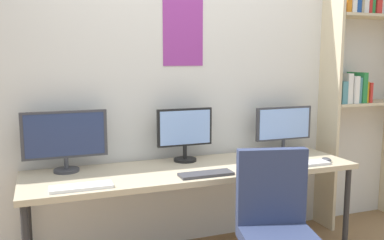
# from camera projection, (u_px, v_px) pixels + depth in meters

# --- Properties ---
(wall_back) EXTENTS (4.85, 0.11, 2.60)m
(wall_back) POSITION_uv_depth(u_px,v_px,m) (176.00, 88.00, 3.40)
(wall_back) COLOR silver
(wall_back) RESTS_ON ground_plane
(desk) EXTENTS (2.45, 0.68, 0.74)m
(desk) POSITION_uv_depth(u_px,v_px,m) (194.00, 174.00, 3.10)
(desk) COLOR tan
(desk) RESTS_ON ground_plane
(bookshelf) EXTENTS (0.83, 0.28, 2.21)m
(bookshelf) POSITION_uv_depth(u_px,v_px,m) (360.00, 78.00, 3.80)
(bookshelf) COLOR beige
(bookshelf) RESTS_ON ground_plane
(monitor_left) EXTENTS (0.59, 0.18, 0.44)m
(monitor_left) POSITION_uv_depth(u_px,v_px,m) (65.00, 138.00, 2.95)
(monitor_left) COLOR #38383D
(monitor_left) RESTS_ON desk
(monitor_center) EXTENTS (0.45, 0.18, 0.42)m
(monitor_center) POSITION_uv_depth(u_px,v_px,m) (185.00, 132.00, 3.26)
(monitor_center) COLOR black
(monitor_center) RESTS_ON desk
(monitor_right) EXTENTS (0.52, 0.18, 0.39)m
(monitor_right) POSITION_uv_depth(u_px,v_px,m) (284.00, 127.00, 3.57)
(monitor_right) COLOR #38383D
(monitor_right) RESTS_ON desk
(keyboard_left) EXTENTS (0.38, 0.13, 0.02)m
(keyboard_left) POSITION_uv_depth(u_px,v_px,m) (81.00, 187.00, 2.59)
(keyboard_left) COLOR silver
(keyboard_left) RESTS_ON desk
(keyboard_center) EXTENTS (0.38, 0.13, 0.02)m
(keyboard_center) POSITION_uv_depth(u_px,v_px,m) (206.00, 174.00, 2.88)
(keyboard_center) COLOR #38383D
(keyboard_center) RESTS_ON desk
(keyboard_right) EXTENTS (0.33, 0.13, 0.02)m
(keyboard_right) POSITION_uv_depth(u_px,v_px,m) (308.00, 164.00, 3.17)
(keyboard_right) COLOR silver
(keyboard_right) RESTS_ON desk
(computer_mouse) EXTENTS (0.06, 0.10, 0.03)m
(computer_mouse) POSITION_uv_depth(u_px,v_px,m) (327.00, 159.00, 3.27)
(computer_mouse) COLOR #38383D
(computer_mouse) RESTS_ON desk
(laptop_closed) EXTENTS (0.33, 0.24, 0.02)m
(laptop_closed) POSITION_uv_depth(u_px,v_px,m) (278.00, 158.00, 3.33)
(laptop_closed) COLOR silver
(laptop_closed) RESTS_ON desk
(coffee_mug) EXTENTS (0.11, 0.08, 0.09)m
(coffee_mug) POSITION_uv_depth(u_px,v_px,m) (274.00, 161.00, 3.11)
(coffee_mug) COLOR orange
(coffee_mug) RESTS_ON desk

